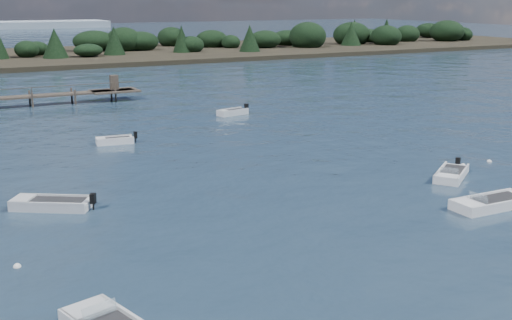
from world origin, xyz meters
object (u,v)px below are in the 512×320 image
dinghy_mid_white_b (451,175)px  tender_far_grey_b (233,113)px  dinghy_mid_white_a (491,205)px  tender_far_white (115,142)px  dinghy_mid_grey (52,206)px

dinghy_mid_white_b → tender_far_grey_b: (-2.60, 25.88, 0.02)m
tender_far_grey_b → dinghy_mid_white_b: bearing=-84.3°
dinghy_mid_white_b → dinghy_mid_white_a: bearing=-113.6°
tender_far_white → dinghy_mid_grey: dinghy_mid_grey is taller
dinghy_mid_white_b → dinghy_mid_grey: bearing=167.1°
dinghy_mid_white_a → dinghy_mid_grey: bearing=152.9°
tender_far_white → dinghy_mid_white_b: 24.66m
dinghy_mid_white_a → tender_far_grey_b: (-0.27, 31.21, 0.01)m
dinghy_mid_grey → tender_far_grey_b: tender_far_grey_b is taller
dinghy_mid_white_b → tender_far_white: bearing=129.9°
tender_far_white → tender_far_grey_b: (13.22, 6.96, 0.01)m
tender_far_white → tender_far_grey_b: bearing=27.8°
dinghy_mid_grey → dinghy_mid_white_a: bearing=-27.1°
tender_far_white → tender_far_grey_b: tender_far_grey_b is taller
tender_far_white → dinghy_mid_grey: size_ratio=0.74×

